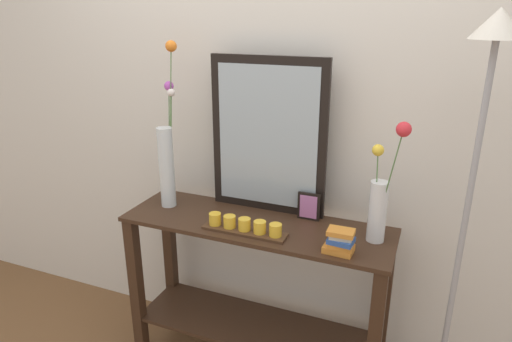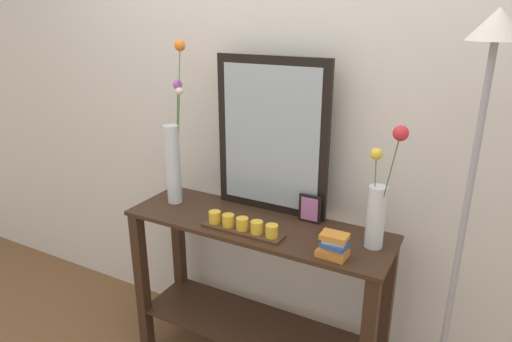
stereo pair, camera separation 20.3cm
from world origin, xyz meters
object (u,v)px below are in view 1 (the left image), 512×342
at_px(console_table, 256,283).
at_px(floor_lamp, 472,179).
at_px(mirror_leaning, 268,137).
at_px(picture_frame_small, 309,206).
at_px(vase_right, 380,200).
at_px(book_stack, 340,242).
at_px(candle_tray, 245,227).
at_px(tall_vase_left, 167,155).

relative_size(console_table, floor_lamp, 0.71).
distance_m(mirror_leaning, picture_frame_small, 0.38).
height_order(vase_right, floor_lamp, floor_lamp).
height_order(book_stack, floor_lamp, floor_lamp).
bearing_deg(mirror_leaning, book_stack, -34.40).
distance_m(console_table, book_stack, 0.58).
distance_m(vase_right, book_stack, 0.25).
bearing_deg(picture_frame_small, mirror_leaning, 169.99).
bearing_deg(candle_tray, console_table, 83.85).
bearing_deg(candle_tray, vase_right, 14.11).
bearing_deg(book_stack, console_table, 163.26).
height_order(candle_tray, picture_frame_small, picture_frame_small).
distance_m(vase_right, candle_tray, 0.60).
relative_size(vase_right, floor_lamp, 0.30).
xyz_separation_m(candle_tray, floor_lamp, (0.89, 0.05, 0.34)).
bearing_deg(floor_lamp, picture_frame_small, 164.18).
distance_m(tall_vase_left, candle_tray, 0.56).
relative_size(console_table, book_stack, 10.13).
distance_m(tall_vase_left, vase_right, 1.05).
bearing_deg(console_table, picture_frame_small, 30.62).
relative_size(picture_frame_small, book_stack, 1.08).
xyz_separation_m(console_table, picture_frame_small, (0.22, 0.13, 0.40)).
bearing_deg(picture_frame_small, floor_lamp, -15.82).
relative_size(tall_vase_left, floor_lamp, 0.45).
relative_size(mirror_leaning, floor_lamp, 0.42).
distance_m(candle_tray, book_stack, 0.44).
height_order(candle_tray, book_stack, book_stack).
relative_size(book_stack, floor_lamp, 0.07).
bearing_deg(console_table, candle_tray, -96.15).
height_order(mirror_leaning, tall_vase_left, tall_vase_left).
bearing_deg(candle_tray, book_stack, -2.60).
xyz_separation_m(console_table, vase_right, (0.55, 0.03, 0.52)).
height_order(console_table, candle_tray, candle_tray).
bearing_deg(vase_right, book_stack, -127.88).
height_order(vase_right, candle_tray, vase_right).
relative_size(picture_frame_small, floor_lamp, 0.08).
bearing_deg(picture_frame_small, tall_vase_left, -172.54).
xyz_separation_m(mirror_leaning, tall_vase_left, (-0.49, -0.13, -0.11)).
relative_size(mirror_leaning, vase_right, 1.38).
bearing_deg(picture_frame_small, book_stack, -50.99).
xyz_separation_m(candle_tray, book_stack, (0.44, -0.02, 0.02)).
xyz_separation_m(tall_vase_left, floor_lamp, (1.37, -0.09, 0.10)).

